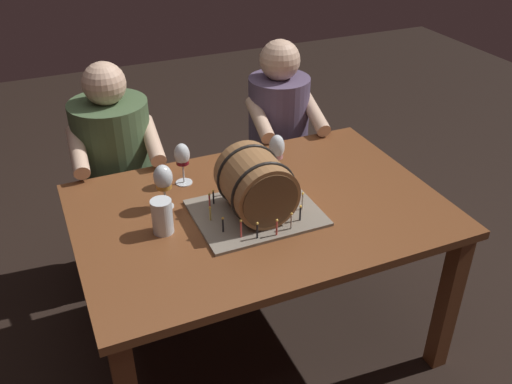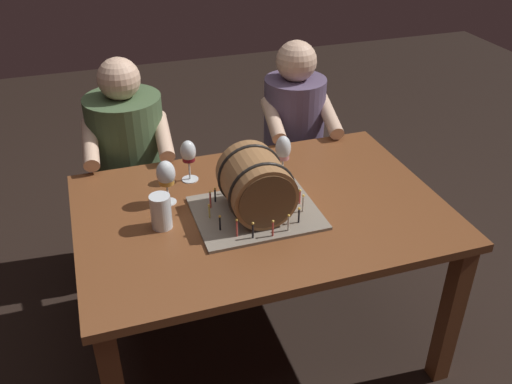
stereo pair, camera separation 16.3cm
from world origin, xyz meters
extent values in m
plane|color=black|center=(0.00, 0.00, 0.00)|extent=(8.00, 8.00, 0.00)
cube|color=brown|center=(0.00, 0.00, 0.71)|extent=(1.43, 0.98, 0.03)
cube|color=brown|center=(0.66, -0.43, 0.35)|extent=(0.07, 0.07, 0.69)
cube|color=brown|center=(-0.66, 0.43, 0.35)|extent=(0.07, 0.07, 0.69)
cube|color=brown|center=(0.66, 0.43, 0.35)|extent=(0.07, 0.07, 0.69)
cube|color=gray|center=(-0.03, -0.04, 0.73)|extent=(0.47, 0.38, 0.01)
cylinder|color=olive|center=(-0.03, -0.04, 0.86)|extent=(0.24, 0.26, 0.24)
cylinder|color=brown|center=(-0.03, -0.17, 0.86)|extent=(0.21, 0.00, 0.21)
cylinder|color=brown|center=(-0.03, 0.09, 0.86)|extent=(0.21, 0.00, 0.21)
torus|color=black|center=(-0.03, -0.11, 0.86)|extent=(0.26, 0.01, 0.26)
torus|color=black|center=(-0.03, 0.03, 0.86)|extent=(0.26, 0.01, 0.26)
cylinder|color=#D64C47|center=(0.15, -0.04, 0.77)|extent=(0.01, 0.01, 0.05)
sphere|color=#F9C64C|center=(0.15, -0.04, 0.80)|extent=(0.01, 0.01, 0.01)
cylinder|color=#D64C47|center=(0.13, 0.03, 0.77)|extent=(0.01, 0.01, 0.06)
sphere|color=#F9C64C|center=(0.13, 0.03, 0.81)|extent=(0.01, 0.01, 0.01)
cylinder|color=silver|center=(0.10, 0.08, 0.77)|extent=(0.01, 0.01, 0.06)
sphere|color=#F9C64C|center=(0.10, 0.08, 0.80)|extent=(0.01, 0.01, 0.01)
cylinder|color=silver|center=(0.05, 0.11, 0.77)|extent=(0.01, 0.01, 0.06)
sphere|color=#F9C64C|center=(0.05, 0.11, 0.81)|extent=(0.01, 0.01, 0.01)
cylinder|color=silver|center=(-0.01, 0.13, 0.77)|extent=(0.01, 0.01, 0.06)
sphere|color=#F9C64C|center=(-0.01, 0.13, 0.80)|extent=(0.01, 0.01, 0.01)
cylinder|color=#D64C47|center=(-0.09, 0.12, 0.76)|extent=(0.01, 0.01, 0.05)
sphere|color=#F9C64C|center=(-0.09, 0.12, 0.80)|extent=(0.01, 0.01, 0.01)
cylinder|color=black|center=(-0.16, 0.08, 0.77)|extent=(0.01, 0.01, 0.05)
sphere|color=#F9C64C|center=(-0.16, 0.08, 0.80)|extent=(0.01, 0.01, 0.01)
cylinder|color=#D64C47|center=(-0.19, 0.04, 0.77)|extent=(0.01, 0.01, 0.06)
sphere|color=#F9C64C|center=(-0.19, 0.04, 0.81)|extent=(0.01, 0.01, 0.01)
cylinder|color=#EAD666|center=(-0.21, -0.03, 0.77)|extent=(0.01, 0.01, 0.05)
sphere|color=#F9C64C|center=(-0.21, -0.03, 0.80)|extent=(0.01, 0.01, 0.01)
cylinder|color=black|center=(-0.20, -0.11, 0.77)|extent=(0.01, 0.01, 0.05)
sphere|color=#F9C64C|center=(-0.20, -0.11, 0.80)|extent=(0.01, 0.01, 0.01)
cylinder|color=#D64C47|center=(-0.15, -0.17, 0.77)|extent=(0.01, 0.01, 0.06)
sphere|color=#F9C64C|center=(-0.15, -0.17, 0.81)|extent=(0.01, 0.01, 0.01)
cylinder|color=black|center=(-0.10, -0.20, 0.77)|extent=(0.01, 0.01, 0.06)
sphere|color=#F9C64C|center=(-0.10, -0.20, 0.80)|extent=(0.01, 0.01, 0.01)
cylinder|color=#D64C47|center=(-0.03, -0.21, 0.77)|extent=(0.01, 0.01, 0.06)
sphere|color=#F9C64C|center=(-0.03, -0.21, 0.80)|extent=(0.01, 0.01, 0.01)
cylinder|color=silver|center=(0.04, -0.20, 0.77)|extent=(0.01, 0.01, 0.06)
sphere|color=#F9C64C|center=(0.04, -0.20, 0.81)|extent=(0.01, 0.01, 0.01)
cylinder|color=black|center=(0.09, -0.16, 0.77)|extent=(0.01, 0.01, 0.06)
sphere|color=#F9C64C|center=(0.09, -0.16, 0.80)|extent=(0.01, 0.01, 0.01)
cylinder|color=silver|center=(0.14, -0.10, 0.77)|extent=(0.01, 0.01, 0.07)
sphere|color=#F9C64C|center=(0.14, -0.10, 0.81)|extent=(0.01, 0.01, 0.01)
cylinder|color=white|center=(0.16, 0.19, 0.73)|extent=(0.06, 0.06, 0.00)
cylinder|color=white|center=(0.16, 0.19, 0.77)|extent=(0.01, 0.01, 0.08)
ellipsoid|color=white|center=(0.16, 0.19, 0.87)|extent=(0.07, 0.07, 0.11)
cylinder|color=pink|center=(0.16, 0.19, 0.84)|extent=(0.05, 0.05, 0.04)
cylinder|color=white|center=(-0.22, 0.30, 0.73)|extent=(0.07, 0.07, 0.00)
cylinder|color=white|center=(-0.22, 0.30, 0.77)|extent=(0.01, 0.01, 0.08)
ellipsoid|color=white|center=(-0.22, 0.30, 0.86)|extent=(0.06, 0.06, 0.10)
cylinder|color=maroon|center=(-0.22, 0.30, 0.84)|extent=(0.05, 0.05, 0.04)
cylinder|color=white|center=(-0.34, 0.15, 0.73)|extent=(0.06, 0.06, 0.00)
cylinder|color=white|center=(-0.34, 0.15, 0.77)|extent=(0.01, 0.01, 0.08)
ellipsoid|color=white|center=(-0.34, 0.15, 0.86)|extent=(0.07, 0.07, 0.10)
cylinder|color=#C6842D|center=(-0.34, 0.15, 0.83)|extent=(0.06, 0.06, 0.03)
cylinder|color=white|center=(-0.39, -0.01, 0.80)|extent=(0.08, 0.08, 0.13)
cylinder|color=#C6842D|center=(-0.39, -0.01, 0.77)|extent=(0.07, 0.07, 0.09)
cylinder|color=white|center=(-0.39, -0.01, 0.82)|extent=(0.07, 0.07, 0.01)
cube|color=#2A3A24|center=(-0.43, 0.73, 0.23)|extent=(0.34, 0.32, 0.45)
cylinder|color=#47603D|center=(-0.43, 0.73, 0.71)|extent=(0.38, 0.38, 0.51)
sphere|color=beige|center=(-0.43, 0.73, 1.05)|extent=(0.19, 0.19, 0.19)
cylinder|color=beige|center=(-0.28, 0.59, 0.81)|extent=(0.09, 0.31, 0.14)
cylinder|color=beige|center=(-0.60, 0.61, 0.81)|extent=(0.09, 0.31, 0.14)
cube|color=#372D40|center=(0.43, 0.73, 0.23)|extent=(0.34, 0.32, 0.45)
cylinder|color=#5B4C6B|center=(0.43, 0.73, 0.70)|extent=(0.35, 0.35, 0.50)
sphere|color=beige|center=(0.43, 0.73, 1.04)|extent=(0.20, 0.20, 0.20)
cylinder|color=beige|center=(0.55, 0.58, 0.80)|extent=(0.11, 0.31, 0.14)
cylinder|color=beige|center=(0.27, 0.61, 0.80)|extent=(0.11, 0.31, 0.14)
camera|label=1|loc=(-0.75, -1.69, 1.94)|focal=39.30mm
camera|label=2|loc=(-0.59, -1.74, 1.94)|focal=39.30mm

